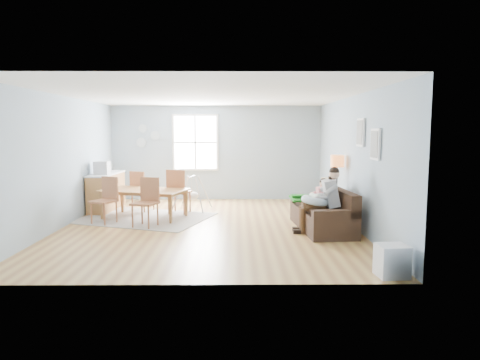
{
  "coord_description": "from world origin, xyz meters",
  "views": [
    {
      "loc": [
        0.59,
        -8.83,
        1.97
      ],
      "look_at": [
        0.65,
        -0.32,
        1.0
      ],
      "focal_mm": 32.0,
      "sensor_mm": 36.0,
      "label": 1
    }
  ],
  "objects_px": {
    "monitor": "(102,168)",
    "sofa": "(325,215)",
    "storage_cube": "(391,261)",
    "chair_sw": "(107,197)",
    "chair_ne": "(178,188)",
    "chair_nw": "(140,188)",
    "toddler": "(319,194)",
    "father": "(323,198)",
    "chair_se": "(147,198)",
    "dining_table": "(144,204)",
    "counter": "(107,191)",
    "baby_swing": "(192,195)",
    "floor_lamp": "(337,167)"
  },
  "relations": [
    {
      "from": "dining_table",
      "to": "chair_sw",
      "type": "relative_size",
      "value": 1.87
    },
    {
      "from": "counter",
      "to": "monitor",
      "type": "height_order",
      "value": "monitor"
    },
    {
      "from": "toddler",
      "to": "storage_cube",
      "type": "xyz_separation_m",
      "value": [
        0.42,
        -3.03,
        -0.47
      ]
    },
    {
      "from": "counter",
      "to": "baby_swing",
      "type": "relative_size",
      "value": 1.69
    },
    {
      "from": "monitor",
      "to": "baby_swing",
      "type": "distance_m",
      "value": 2.28
    },
    {
      "from": "floor_lamp",
      "to": "counter",
      "type": "bearing_deg",
      "value": 166.23
    },
    {
      "from": "sofa",
      "to": "chair_ne",
      "type": "bearing_deg",
      "value": 153.17
    },
    {
      "from": "sofa",
      "to": "toddler",
      "type": "relative_size",
      "value": 2.62
    },
    {
      "from": "sofa",
      "to": "toddler",
      "type": "bearing_deg",
      "value": 116.2
    },
    {
      "from": "sofa",
      "to": "counter",
      "type": "relative_size",
      "value": 1.25
    },
    {
      "from": "floor_lamp",
      "to": "counter",
      "type": "xyz_separation_m",
      "value": [
        -5.5,
        1.35,
        -0.73
      ]
    },
    {
      "from": "sofa",
      "to": "monitor",
      "type": "xyz_separation_m",
      "value": [
        -5.06,
        1.91,
        0.8
      ]
    },
    {
      "from": "storage_cube",
      "to": "chair_se",
      "type": "relative_size",
      "value": 0.43
    },
    {
      "from": "dining_table",
      "to": "chair_nw",
      "type": "bearing_deg",
      "value": 123.91
    },
    {
      "from": "chair_nw",
      "to": "baby_swing",
      "type": "xyz_separation_m",
      "value": [
        1.25,
        0.18,
        -0.19
      ]
    },
    {
      "from": "dining_table",
      "to": "counter",
      "type": "relative_size",
      "value": 1.11
    },
    {
      "from": "dining_table",
      "to": "chair_sw",
      "type": "xyz_separation_m",
      "value": [
        -0.69,
        -0.49,
        0.24
      ]
    },
    {
      "from": "dining_table",
      "to": "floor_lamp",
      "type": "bearing_deg",
      "value": 12.94
    },
    {
      "from": "storage_cube",
      "to": "floor_lamp",
      "type": "bearing_deg",
      "value": 88.33
    },
    {
      "from": "father",
      "to": "baby_swing",
      "type": "bearing_deg",
      "value": 139.0
    },
    {
      "from": "father",
      "to": "counter",
      "type": "relative_size",
      "value": 0.77
    },
    {
      "from": "chair_sw",
      "to": "baby_swing",
      "type": "distance_m",
      "value": 2.25
    },
    {
      "from": "chair_nw",
      "to": "dining_table",
      "type": "bearing_deg",
      "value": -72.42
    },
    {
      "from": "sofa",
      "to": "floor_lamp",
      "type": "relative_size",
      "value": 1.45
    },
    {
      "from": "sofa",
      "to": "floor_lamp",
      "type": "height_order",
      "value": "floor_lamp"
    },
    {
      "from": "sofa",
      "to": "storage_cube",
      "type": "bearing_deg",
      "value": -83.39
    },
    {
      "from": "chair_ne",
      "to": "chair_sw",
      "type": "bearing_deg",
      "value": -145.22
    },
    {
      "from": "toddler",
      "to": "chair_sw",
      "type": "relative_size",
      "value": 0.8
    },
    {
      "from": "father",
      "to": "toddler",
      "type": "relative_size",
      "value": 1.61
    },
    {
      "from": "chair_se",
      "to": "dining_table",
      "type": "bearing_deg",
      "value": 106.98
    },
    {
      "from": "storage_cube",
      "to": "chair_sw",
      "type": "bearing_deg",
      "value": 144.66
    },
    {
      "from": "floor_lamp",
      "to": "baby_swing",
      "type": "distance_m",
      "value": 3.66
    },
    {
      "from": "chair_se",
      "to": "counter",
      "type": "xyz_separation_m",
      "value": [
        -1.42,
        1.91,
        -0.12
      ]
    },
    {
      "from": "chair_nw",
      "to": "toddler",
      "type": "bearing_deg",
      "value": -23.55
    },
    {
      "from": "chair_se",
      "to": "chair_ne",
      "type": "relative_size",
      "value": 0.95
    },
    {
      "from": "dining_table",
      "to": "baby_swing",
      "type": "relative_size",
      "value": 1.88
    },
    {
      "from": "chair_ne",
      "to": "counter",
      "type": "relative_size",
      "value": 0.64
    },
    {
      "from": "chair_se",
      "to": "monitor",
      "type": "height_order",
      "value": "monitor"
    },
    {
      "from": "chair_nw",
      "to": "monitor",
      "type": "distance_m",
      "value": 1.05
    },
    {
      "from": "dining_table",
      "to": "monitor",
      "type": "bearing_deg",
      "value": 162.89
    },
    {
      "from": "monitor",
      "to": "chair_se",
      "type": "bearing_deg",
      "value": -48.19
    },
    {
      "from": "sofa",
      "to": "chair_sw",
      "type": "xyz_separation_m",
      "value": [
        -4.58,
        0.64,
        0.28
      ]
    },
    {
      "from": "toddler",
      "to": "chair_ne",
      "type": "relative_size",
      "value": 0.75
    },
    {
      "from": "counter",
      "to": "chair_nw",
      "type": "bearing_deg",
      "value": -16.45
    },
    {
      "from": "monitor",
      "to": "sofa",
      "type": "bearing_deg",
      "value": -20.65
    },
    {
      "from": "chair_nw",
      "to": "chair_ne",
      "type": "height_order",
      "value": "chair_ne"
    },
    {
      "from": "monitor",
      "to": "chair_nw",
      "type": "bearing_deg",
      "value": 2.92
    },
    {
      "from": "toddler",
      "to": "counter",
      "type": "distance_m",
      "value": 5.38
    },
    {
      "from": "chair_ne",
      "to": "counter",
      "type": "xyz_separation_m",
      "value": [
        -1.88,
        0.61,
        -0.15
      ]
    },
    {
      "from": "storage_cube",
      "to": "chair_ne",
      "type": "relative_size",
      "value": 0.41
    }
  ]
}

